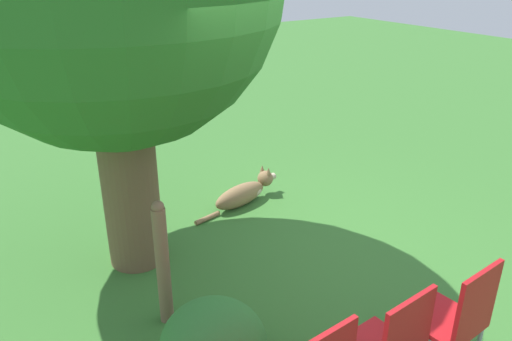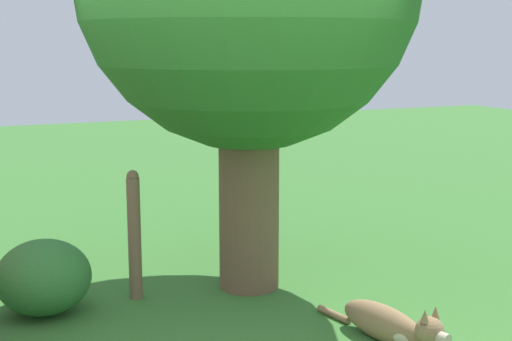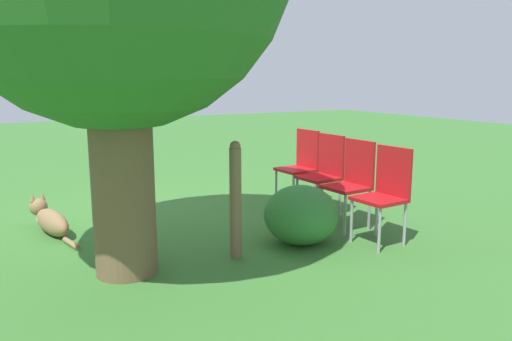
{
  "view_description": "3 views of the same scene",
  "coord_description": "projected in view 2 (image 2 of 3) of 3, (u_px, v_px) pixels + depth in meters",
  "views": [
    {
      "loc": [
        -3.57,
        2.58,
        2.79
      ],
      "look_at": [
        0.88,
        -0.33,
        0.47
      ],
      "focal_mm": 35.0,
      "sensor_mm": 36.0,
      "label": 1
    },
    {
      "loc": [
        -1.83,
        -4.28,
        2.14
      ],
      "look_at": [
        0.64,
        1.22,
        1.05
      ],
      "focal_mm": 50.0,
      "sensor_mm": 36.0,
      "label": 2
    },
    {
      "loc": [
        1.59,
        5.38,
        1.67
      ],
      "look_at": [
        -0.95,
        0.78,
        0.68
      ],
      "focal_mm": 35.0,
      "sensor_mm": 36.0,
      "label": 3
    }
  ],
  "objects": [
    {
      "name": "dog",
      "position": [
        391.0,
        325.0,
        5.11
      ],
      "size": [
        0.39,
        1.26,
        0.38
      ],
      "rotation": [
        0.0,
        0.0,
        4.92
      ],
      "color": "olive",
      "rests_on": "ground_plane"
    },
    {
      "name": "fence_post",
      "position": [
        134.0,
        234.0,
        5.95
      ],
      "size": [
        0.11,
        0.11,
        1.1
      ],
      "color": "brown",
      "rests_on": "ground_plane"
    },
    {
      "name": "low_shrub",
      "position": [
        44.0,
        277.0,
        5.66
      ],
      "size": [
        0.75,
        0.75,
        0.6
      ],
      "color": "#337533",
      "rests_on": "ground_plane"
    }
  ]
}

